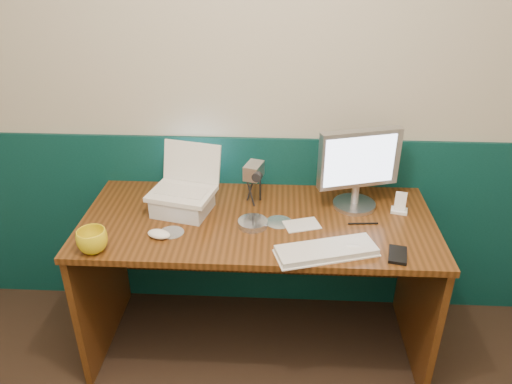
# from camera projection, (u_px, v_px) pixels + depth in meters

# --- Properties ---
(back_wall) EXTENTS (3.50, 0.04, 2.50)m
(back_wall) POSITION_uv_depth(u_px,v_px,m) (260.00, 88.00, 2.35)
(back_wall) COLOR #B9B29C
(back_wall) RESTS_ON ground
(wainscot) EXTENTS (3.48, 0.02, 1.00)m
(wainscot) POSITION_uv_depth(u_px,v_px,m) (259.00, 224.00, 2.70)
(wainscot) COLOR #072E2C
(wainscot) RESTS_ON ground
(desk) EXTENTS (1.60, 0.70, 0.75)m
(desk) POSITION_uv_depth(u_px,v_px,m) (258.00, 285.00, 2.44)
(desk) COLOR #3C210A
(desk) RESTS_ON ground
(laptop_riser) EXTENTS (0.28, 0.26, 0.08)m
(laptop_riser) POSITION_uv_depth(u_px,v_px,m) (183.00, 204.00, 2.31)
(laptop_riser) COLOR silver
(laptop_riser) RESTS_ON desk
(laptop) EXTENTS (0.32, 0.27, 0.23)m
(laptop) POSITION_uv_depth(u_px,v_px,m) (180.00, 173.00, 2.23)
(laptop) COLOR white
(laptop) RESTS_ON laptop_riser
(monitor) EXTENTS (0.39, 0.21, 0.38)m
(monitor) POSITION_uv_depth(u_px,v_px,m) (358.00, 170.00, 2.28)
(monitor) COLOR #B3B2B7
(monitor) RESTS_ON desk
(keyboard) EXTENTS (0.43, 0.25, 0.02)m
(keyboard) POSITION_uv_depth(u_px,v_px,m) (326.00, 251.00, 2.02)
(keyboard) COLOR silver
(keyboard) RESTS_ON desk
(mouse_right) EXTENTS (0.12, 0.09, 0.03)m
(mouse_right) POSITION_uv_depth(u_px,v_px,m) (354.00, 250.00, 2.02)
(mouse_right) COLOR white
(mouse_right) RESTS_ON desk
(mouse_left) EXTENTS (0.12, 0.09, 0.03)m
(mouse_left) POSITION_uv_depth(u_px,v_px,m) (159.00, 234.00, 2.12)
(mouse_left) COLOR white
(mouse_left) RESTS_ON desk
(mug) EXTENTS (0.15, 0.15, 0.10)m
(mug) POSITION_uv_depth(u_px,v_px,m) (92.00, 241.00, 2.02)
(mug) COLOR yellow
(mug) RESTS_ON desk
(camcorder) EXTENTS (0.12, 0.15, 0.20)m
(camcorder) POSITION_uv_depth(u_px,v_px,m) (254.00, 184.00, 2.36)
(camcorder) COLOR #B0B0B5
(camcorder) RESTS_ON desk
(cd_spindle) EXTENTS (0.13, 0.13, 0.03)m
(cd_spindle) POSITION_uv_depth(u_px,v_px,m) (253.00, 223.00, 2.21)
(cd_spindle) COLOR #B0B5C0
(cd_spindle) RESTS_ON desk
(cd_loose_a) EXTENTS (0.11, 0.11, 0.00)m
(cd_loose_a) POSITION_uv_depth(u_px,v_px,m) (171.00, 232.00, 2.16)
(cd_loose_a) COLOR silver
(cd_loose_a) RESTS_ON desk
(cd_loose_b) EXTENTS (0.12, 0.12, 0.00)m
(cd_loose_b) POSITION_uv_depth(u_px,v_px,m) (279.00, 222.00, 2.24)
(cd_loose_b) COLOR silver
(cd_loose_b) RESTS_ON desk
(pen) EXTENTS (0.14, 0.02, 0.01)m
(pen) POSITION_uv_depth(u_px,v_px,m) (363.00, 223.00, 2.22)
(pen) COLOR black
(pen) RESTS_ON desk
(papers) EXTENTS (0.18, 0.14, 0.00)m
(papers) POSITION_uv_depth(u_px,v_px,m) (302.00, 225.00, 2.22)
(papers) COLOR silver
(papers) RESTS_ON desk
(dock) EXTENTS (0.08, 0.07, 0.01)m
(dock) POSITION_uv_depth(u_px,v_px,m) (399.00, 211.00, 2.32)
(dock) COLOR white
(dock) RESTS_ON desk
(music_player) EXTENTS (0.06, 0.04, 0.09)m
(music_player) POSITION_uv_depth(u_px,v_px,m) (401.00, 201.00, 2.29)
(music_player) COLOR white
(music_player) RESTS_ON dock
(pda) EXTENTS (0.09, 0.13, 0.01)m
(pda) POSITION_uv_depth(u_px,v_px,m) (398.00, 255.00, 2.01)
(pda) COLOR black
(pda) RESTS_ON desk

